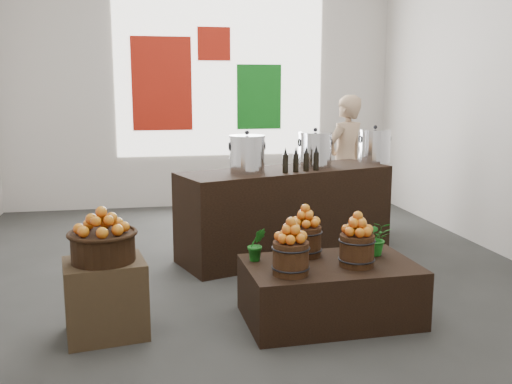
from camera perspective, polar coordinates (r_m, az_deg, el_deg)
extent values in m
plane|color=#31322F|center=(5.78, -1.82, -8.23)|extent=(7.00, 7.00, 0.00)
cube|color=beige|center=(8.95, -5.51, 11.35)|extent=(6.00, 0.04, 4.00)
cube|color=white|center=(8.96, -3.55, 11.37)|extent=(3.20, 0.02, 2.40)
cube|color=#A61A0C|center=(8.88, -9.40, 10.62)|extent=(0.90, 0.04, 1.40)
cube|color=#106717|center=(9.05, 0.30, 9.48)|extent=(0.70, 0.04, 1.00)
cube|color=#A61A0C|center=(8.96, -4.23, 14.56)|extent=(0.50, 0.04, 0.50)
cube|color=#463321|center=(4.49, -14.80, -10.23)|extent=(0.65, 0.56, 0.58)
cylinder|color=black|center=(4.37, -15.05, -5.35)|extent=(0.47, 0.47, 0.21)
cube|color=black|center=(4.68, 7.38, -9.81)|extent=(1.38, 0.88, 0.47)
cylinder|color=#3A220F|center=(4.29, 3.49, -6.62)|extent=(0.27, 0.27, 0.25)
cylinder|color=#3A220F|center=(4.54, 10.04, -5.77)|extent=(0.27, 0.27, 0.25)
cylinder|color=#3A220F|center=(4.76, 4.91, -4.91)|extent=(0.27, 0.27, 0.25)
imported|color=#145F16|center=(4.86, 11.89, -4.50)|extent=(0.33, 0.31, 0.30)
imported|color=#145F16|center=(4.60, 0.07, -5.26)|extent=(0.16, 0.13, 0.27)
cube|color=black|center=(6.31, 3.00, -2.06)|extent=(2.49, 1.46, 0.97)
cylinder|color=silver|center=(5.96, -0.90, 3.73)|extent=(0.37, 0.37, 0.37)
cylinder|color=silver|center=(6.41, 5.92, 4.15)|extent=(0.37, 0.37, 0.37)
cylinder|color=silver|center=(6.94, 11.78, 4.46)|extent=(0.37, 0.37, 0.37)
imported|color=tan|center=(7.66, 8.89, 3.01)|extent=(0.76, 0.68, 1.75)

